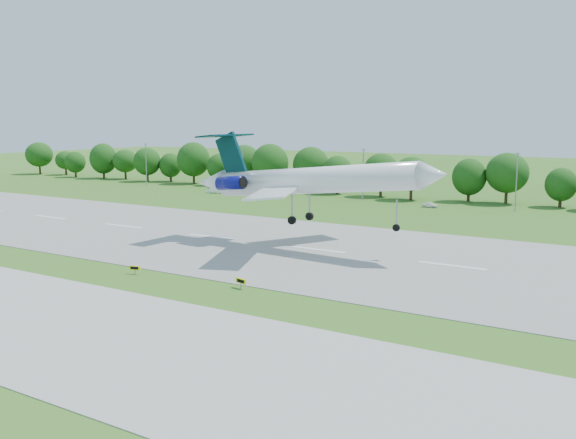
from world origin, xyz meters
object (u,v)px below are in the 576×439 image
object	(u,v)px
airliner	(302,180)
service_vehicle_b	(430,205)
taxi_sign_left	(135,268)
service_vehicle_a	(214,191)

from	to	relation	value
airliner	service_vehicle_b	world-z (taller)	airliner
taxi_sign_left	service_vehicle_b	xyz separation A→B (m)	(9.48, 78.71, -0.19)
airliner	service_vehicle_a	world-z (taller)	airliner
taxi_sign_left	service_vehicle_a	xyz separation A→B (m)	(-48.17, 75.92, -0.08)
airliner	service_vehicle_a	distance (m)	77.08
service_vehicle_b	taxi_sign_left	bearing A→B (deg)	170.48
service_vehicle_a	service_vehicle_b	size ratio (longest dim) A/B	1.22
service_vehicle_b	airliner	bearing A→B (deg)	176.77
service_vehicle_a	service_vehicle_b	bearing A→B (deg)	-104.31
airliner	service_vehicle_a	size ratio (longest dim) A/B	10.31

